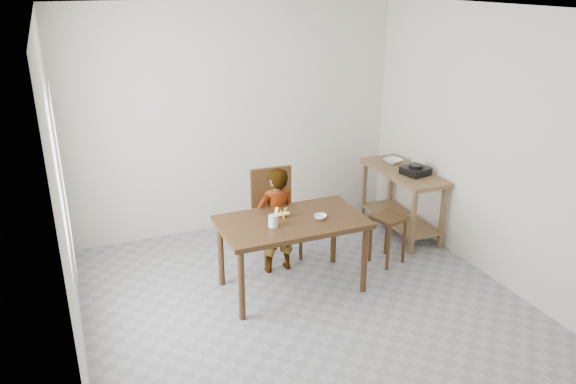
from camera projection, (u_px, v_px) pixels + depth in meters
name	position (u px, v px, depth m)	size (l,w,h in m)	color
floor	(304.00, 304.00, 5.41)	(4.00, 4.00, 0.04)	gray
ceiling	(308.00, 6.00, 4.41)	(4.00, 4.00, 0.04)	white
wall_back	(236.00, 119.00, 6.64)	(4.00, 0.04, 2.70)	beige
wall_front	(452.00, 278.00, 3.17)	(4.00, 0.04, 2.70)	beige
wall_left	(59.00, 204.00, 4.18)	(0.04, 4.00, 2.70)	beige
wall_right	(489.00, 145.00, 5.63)	(0.04, 4.00, 2.70)	beige
window_pane	(62.00, 176.00, 4.32)	(0.02, 1.10, 1.30)	white
dining_table	(292.00, 254.00, 5.52)	(1.40, 0.80, 0.75)	#392310
prep_counter	(401.00, 202.00, 6.73)	(0.50, 1.20, 0.80)	brown
child	(277.00, 220.00, 5.80)	(0.42, 0.28, 1.15)	white
dining_chair	(277.00, 215.00, 6.14)	(0.47, 0.47, 0.97)	#392310
stool	(387.00, 239.00, 6.07)	(0.31, 0.31, 0.55)	#392310
glass_tumbler	(273.00, 221.00, 5.22)	(0.09, 0.09, 0.11)	silver
small_bowl	(320.00, 217.00, 5.40)	(0.12, 0.12, 0.04)	silver
banana	(281.00, 214.00, 5.44)	(0.18, 0.12, 0.06)	#F1C956
serving_bowl	(393.00, 161.00, 6.82)	(0.21, 0.21, 0.05)	silver
gas_burner	(415.00, 171.00, 6.43)	(0.27, 0.27, 0.09)	black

